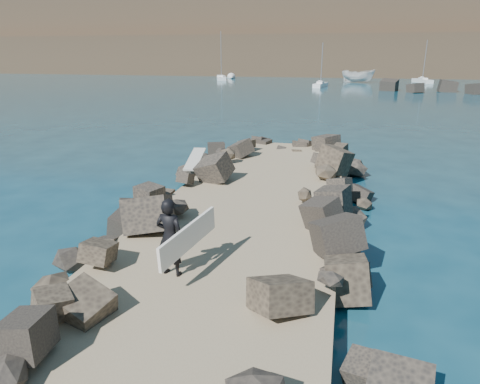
{
  "coord_description": "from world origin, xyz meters",
  "views": [
    {
      "loc": [
        2.88,
        -12.98,
        5.53
      ],
      "look_at": [
        0.0,
        -1.0,
        1.5
      ],
      "focal_mm": 32.0,
      "sensor_mm": 36.0,
      "label": 1
    }
  ],
  "objects_px": {
    "surfer_with_board": "(173,237)",
    "sailboat_d": "(422,81)",
    "boat_imported": "(358,76)",
    "surfboard_resting": "(195,162)"
  },
  "relations": [
    {
      "from": "boat_imported",
      "to": "sailboat_d",
      "type": "xyz_separation_m",
      "value": [
        12.05,
        2.33,
        -0.88
      ]
    },
    {
      "from": "sailboat_d",
      "to": "surfboard_resting",
      "type": "bearing_deg",
      "value": -105.53
    },
    {
      "from": "sailboat_d",
      "to": "boat_imported",
      "type": "bearing_deg",
      "value": -169.06
    },
    {
      "from": "boat_imported",
      "to": "sailboat_d",
      "type": "distance_m",
      "value": 12.31
    },
    {
      "from": "surfboard_resting",
      "to": "boat_imported",
      "type": "bearing_deg",
      "value": 76.92
    },
    {
      "from": "surfboard_resting",
      "to": "surfer_with_board",
      "type": "relative_size",
      "value": 0.96
    },
    {
      "from": "surfer_with_board",
      "to": "sailboat_d",
      "type": "distance_m",
      "value": 83.91
    },
    {
      "from": "boat_imported",
      "to": "surfboard_resting",
      "type": "bearing_deg",
      "value": -171.74
    },
    {
      "from": "surfboard_resting",
      "to": "surfer_with_board",
      "type": "bearing_deg",
      "value": -80.23
    },
    {
      "from": "surfer_with_board",
      "to": "sailboat_d",
      "type": "relative_size",
      "value": 0.29
    }
  ]
}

